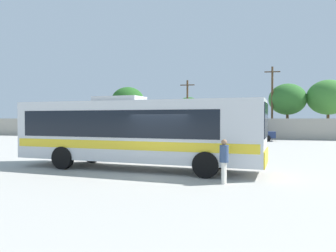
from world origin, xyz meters
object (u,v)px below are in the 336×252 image
Objects in this scene: roadside_tree_midleft at (189,108)px; coach_bus_silver_yellow at (134,130)px; roadside_tree_left at (128,101)px; parked_car_leftmost_black at (81,131)px; parked_car_third_red at (175,132)px; roadside_tree_midright at (287,99)px; parked_car_second_white at (125,132)px; parked_car_rightmost_dark_blue at (254,133)px; roadside_tree_right at (328,97)px; utility_pole_near at (272,101)px; attendant_by_bus_door at (224,159)px; utility_pole_far at (187,107)px.

coach_bus_silver_yellow is at bearing -83.74° from roadside_tree_midleft.
roadside_tree_left is (-12.02, 29.32, 3.01)m from coach_bus_silver_yellow.
parked_car_leftmost_black is (-14.54, 20.63, -0.99)m from coach_bus_silver_yellow.
roadside_tree_midright reaches higher than parked_car_third_red.
roadside_tree_midright is (12.46, 6.09, 3.81)m from parked_car_third_red.
parked_car_rightmost_dark_blue is at bearing -1.35° from parked_car_second_white.
roadside_tree_right is (16.86, -2.48, 0.99)m from roadside_tree_midleft.
coach_bus_silver_yellow is 27.48m from utility_pole_near.
roadside_tree_right is at bearing 18.61° from parked_car_third_red.
roadside_tree_midleft reaches higher than parked_car_leftmost_black.
parked_car_leftmost_black is (-18.89, 23.10, -0.10)m from attendant_by_bus_door.
roadside_tree_left is 1.00× the size of roadside_tree_right.
utility_pole_near reaches higher than roadside_tree_midright.
utility_pole_far is at bearing 146.09° from parked_car_rightmost_dark_blue.
parked_car_third_red is at bearing 98.57° from coach_bus_silver_yellow.
parked_car_rightmost_dark_blue is 10.34m from utility_pole_far.
parked_car_leftmost_black reaches higher than parked_car_second_white.
utility_pole_near is 1.24× the size of roadside_tree_left.
parked_car_third_red is (-3.21, 21.31, -0.98)m from coach_bus_silver_yellow.
roadside_tree_midright is at bearing 15.90° from parked_car_leftmost_black.
parked_car_third_red is at bearing 178.21° from parked_car_rightmost_dark_blue.
roadside_tree_right reaches higher than roadside_tree_midleft.
roadside_tree_midleft is at bearing 163.64° from utility_pole_near.
parked_car_second_white is 0.60× the size of roadside_tree_right.
parked_car_leftmost_black is at bearing -172.01° from parked_car_second_white.
roadside_tree_midleft is (5.95, 8.08, 3.03)m from parked_car_second_white.
roadside_tree_midright is (1.81, 1.07, 0.22)m from utility_pole_near.
roadside_tree_midleft reaches higher than attendant_by_bus_door.
coach_bus_silver_yellow reaches higher than parked_car_rightmost_dark_blue.
roadside_tree_left is (-17.41, 8.28, 3.99)m from parked_car_rightmost_dark_blue.
utility_pole_far is (0.39, 5.26, 2.95)m from parked_car_third_red.
roadside_tree_midleft is at bearing 170.64° from roadside_tree_midright.
roadside_tree_right reaches higher than parked_car_third_red.
roadside_tree_midleft is at bearing 171.63° from roadside_tree_right.
coach_bus_silver_yellow is 2.51× the size of parked_car_leftmost_black.
roadside_tree_midright is (12.48, -2.06, 0.85)m from roadside_tree_midleft.
coach_bus_silver_yellow is at bearing -67.72° from roadside_tree_left.
roadside_tree_midright is (3.85, 6.36, 3.81)m from parked_car_rightmost_dark_blue.
utility_pole_far reaches higher than roadside_tree_midleft.
parked_car_leftmost_black is 1.07× the size of parked_car_rightmost_dark_blue.
roadside_tree_midright reaches higher than parked_car_second_white.
roadside_tree_midleft reaches higher than coach_bus_silver_yellow.
roadside_tree_midright is 0.96× the size of roadside_tree_right.
utility_pole_near is (3.08, 28.79, 3.50)m from attendant_by_bus_door.
roadside_tree_left is at bearing 137.70° from parked_car_third_red.
roadside_tree_midright reaches higher than parked_car_rightmost_dark_blue.
parked_car_third_red is 18.21m from roadside_tree_right.
utility_pole_far reaches higher than roadside_tree_left.
attendant_by_bus_door is 30.04m from utility_pole_far.
roadside_tree_left is (-9.19, 2.75, 1.04)m from utility_pole_far.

